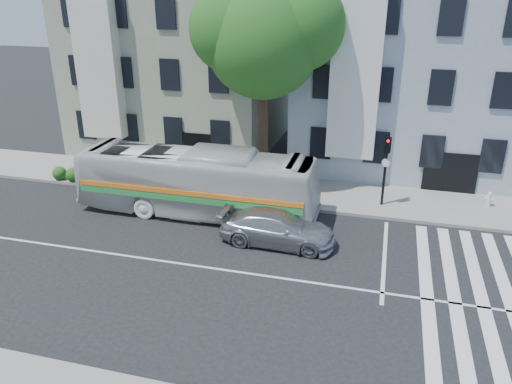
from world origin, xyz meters
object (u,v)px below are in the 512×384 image
(bus, at_px, (197,182))
(traffic_signal, at_px, (386,160))
(fire_hydrant, at_px, (489,199))
(sedan, at_px, (278,228))

(bus, xyz_separation_m, traffic_signal, (8.30, 2.80, 0.86))
(bus, bearing_deg, fire_hydrant, -73.19)
(fire_hydrant, bearing_deg, sedan, -146.53)
(traffic_signal, height_order, fire_hydrant, traffic_signal)
(bus, xyz_separation_m, fire_hydrant, (13.21, 4.02, -1.04))
(sedan, height_order, fire_hydrant, sedan)
(sedan, xyz_separation_m, fire_hydrant, (8.97, 5.93, -0.17))
(sedan, relative_size, fire_hydrant, 6.57)
(sedan, bearing_deg, traffic_signal, -39.22)
(bus, distance_m, fire_hydrant, 13.85)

